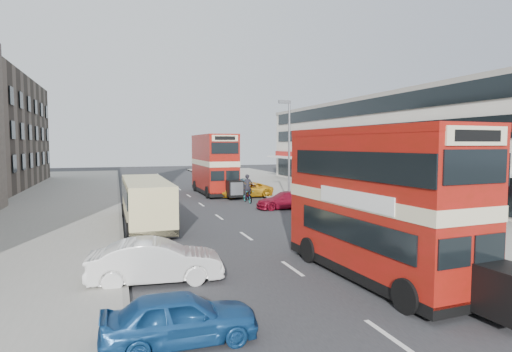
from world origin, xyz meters
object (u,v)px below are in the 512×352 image
object	(u,v)px
car_left_near	(180,317)
car_right_c	(228,182)
coach	(146,200)
street_lamp	(288,144)
bus_second	(214,164)
car_right_a	(285,200)
bus_main	(377,202)
cyclist	(248,193)
car_left_front	(156,261)
pedestrian_near	(322,196)
car_right_b	(245,190)

from	to	relation	value
car_left_near	car_right_c	world-z (taller)	car_right_c
coach	car_left_near	size ratio (longest dim) A/B	2.54
street_lamp	bus_second	world-z (taller)	street_lamp
bus_second	car_right_a	bearing A→B (deg)	104.87
bus_main	car_right_c	world-z (taller)	bus_main
street_lamp	car_right_c	world-z (taller)	street_lamp
car_left_near	cyclist	xyz separation A→B (m)	(8.75, 22.70, 0.15)
bus_second	car_left_front	size ratio (longest dim) A/B	2.19
bus_main	cyclist	xyz separation A→B (m)	(1.44, 19.91, -1.92)
coach	pedestrian_near	bearing A→B (deg)	10.82
car_right_a	pedestrian_near	world-z (taller)	pedestrian_near
street_lamp	car_left_front	bearing A→B (deg)	-125.92
car_left_front	pedestrian_near	distance (m)	18.75
bus_second	cyclist	size ratio (longest dim) A/B	4.31
bus_second	car_right_b	size ratio (longest dim) A/B	2.01
bus_second	coach	size ratio (longest dim) A/B	1.05
coach	car_right_a	distance (m)	10.71
bus_main	car_right_c	bearing A→B (deg)	-98.71
bus_main	cyclist	world-z (taller)	bus_main
street_lamp	car_right_a	distance (m)	4.73
pedestrian_near	bus_main	bearing A→B (deg)	30.61
pedestrian_near	cyclist	distance (m)	6.35
cyclist	car_left_front	bearing A→B (deg)	-118.65
car_left_near	pedestrian_near	bearing A→B (deg)	-35.89
car_right_a	bus_main	bearing A→B (deg)	-10.16
bus_second	street_lamp	bearing A→B (deg)	114.10
car_left_front	cyclist	distance (m)	20.06
car_right_a	cyclist	bearing A→B (deg)	-156.70
coach	pedestrian_near	size ratio (longest dim) A/B	6.09
car_left_near	car_right_b	world-z (taller)	car_right_b
car_right_a	car_right_c	world-z (taller)	car_right_c
car_right_c	car_left_front	bearing A→B (deg)	-19.27
car_left_front	car_right_b	distance (m)	23.36
coach	pedestrian_near	distance (m)	13.08
bus_main	car_left_front	world-z (taller)	bus_main
coach	car_right_b	xyz separation A→B (m)	(9.24, 10.61, -0.78)
car_right_a	car_left_front	bearing A→B (deg)	-36.15
street_lamp	car_left_front	distance (m)	20.17
coach	car_left_front	world-z (taller)	coach
car_right_b	bus_second	bearing A→B (deg)	-149.53
bus_main	car_right_b	xyz separation A→B (m)	(2.19, 23.22, -2.02)
coach	cyclist	bearing A→B (deg)	39.85
car_left_front	pedestrian_near	bearing A→B (deg)	-39.26
bus_second	coach	distance (m)	15.88
bus_main	pedestrian_near	bearing A→B (deg)	-114.20
bus_main	bus_second	size ratio (longest dim) A/B	0.95
bus_main	pedestrian_near	xyz separation A→B (m)	(5.75, 15.25, -1.78)
bus_second	coach	world-z (taller)	bus_second
car_left_front	pedestrian_near	size ratio (longest dim) A/B	2.92
bus_main	car_right_b	distance (m)	23.41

